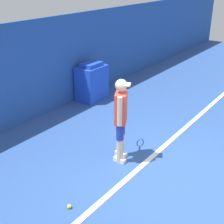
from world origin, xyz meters
name	(u,v)px	position (x,y,z in m)	size (l,w,h in m)	color
ground_plane	(173,180)	(0.00, 0.00, 0.00)	(24.00, 24.00, 0.00)	#2D5193
back_wall	(20,75)	(0.00, 3.92, 1.17)	(24.00, 0.10, 2.33)	#234C99
court_baseline	(141,167)	(0.00, 0.66, 0.01)	(21.60, 0.10, 0.01)	white
tennis_player	(121,117)	(0.02, 1.14, 0.89)	(0.85, 0.53, 1.61)	beige
tennis_ball	(69,206)	(-1.59, 0.96, 0.03)	(0.07, 0.07, 0.07)	#D1E533
covered_chair	(92,82)	(2.05, 3.53, 0.50)	(0.81, 0.57, 1.06)	blue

